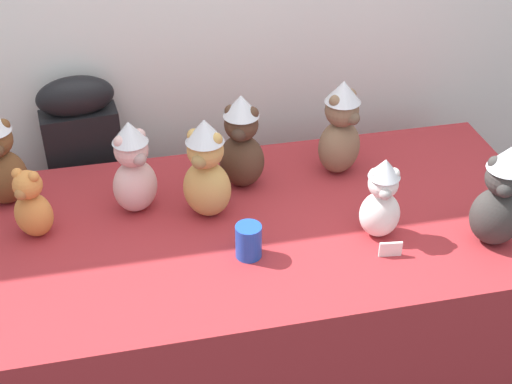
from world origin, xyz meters
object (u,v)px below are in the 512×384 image
object	(u,v)px
teddy_bear_blush	(133,168)
teddy_bear_mocha	(341,129)
teddy_bear_cocoa	(242,143)
teddy_bear_charcoal	(500,197)
teddy_bear_ginger	(32,205)
display_table	(256,305)
party_cup_blue	(249,241)
instrument_case	(91,194)
teddy_bear_snow	(381,199)
teddy_bear_honey	(206,170)

from	to	relation	value
teddy_bear_blush	teddy_bear_mocha	bearing A→B (deg)	-20.22
teddy_bear_cocoa	teddy_bear_charcoal	xyz separation A→B (m)	(0.69, -0.48, -0.00)
teddy_bear_mocha	teddy_bear_ginger	size ratio (longest dim) A/B	1.47
display_table	party_cup_blue	distance (m)	0.45
instrument_case	teddy_bear_cocoa	distance (m)	0.76
teddy_bear_ginger	instrument_case	bearing A→B (deg)	103.27
teddy_bear_charcoal	party_cup_blue	bearing A→B (deg)	-161.01
teddy_bear_snow	teddy_bear_charcoal	distance (m)	0.35
teddy_bear_blush	teddy_bear_ginger	world-z (taller)	teddy_bear_blush
teddy_bear_honey	teddy_bear_charcoal	world-z (taller)	teddy_bear_honey
display_table	party_cup_blue	bearing A→B (deg)	-110.03
display_table	teddy_bear_ginger	distance (m)	0.84
teddy_bear_mocha	display_table	bearing A→B (deg)	-175.54
instrument_case	teddy_bear_honey	world-z (taller)	teddy_bear_honey
teddy_bear_blush	teddy_bear_snow	xyz separation A→B (m)	(0.73, -0.30, -0.02)
teddy_bear_honey	teddy_bear_ginger	world-z (taller)	teddy_bear_honey
teddy_bear_mocha	teddy_bear_charcoal	world-z (taller)	teddy_bear_mocha
teddy_bear_cocoa	display_table	bearing A→B (deg)	-67.14
instrument_case	teddy_bear_snow	distance (m)	1.22
teddy_bear_blush	party_cup_blue	world-z (taller)	teddy_bear_blush
teddy_bear_charcoal	teddy_bear_honey	bearing A→B (deg)	-175.68
display_table	teddy_bear_snow	world-z (taller)	teddy_bear_snow
display_table	instrument_case	bearing A→B (deg)	131.94
teddy_bear_blush	teddy_bear_charcoal	bearing A→B (deg)	-47.85
teddy_bear_cocoa	teddy_bear_charcoal	distance (m)	0.84
display_table	teddy_bear_mocha	xyz separation A→B (m)	(0.35, 0.24, 0.54)
teddy_bear_mocha	teddy_bear_charcoal	size ratio (longest dim) A/B	1.02
party_cup_blue	teddy_bear_ginger	bearing A→B (deg)	158.68
instrument_case	teddy_bear_charcoal	bearing A→B (deg)	-40.47
teddy_bear_snow	teddy_bear_charcoal	size ratio (longest dim) A/B	0.81
teddy_bear_blush	teddy_bear_charcoal	world-z (taller)	teddy_bear_charcoal
display_table	party_cup_blue	size ratio (longest dim) A/B	17.64
display_table	teddy_bear_charcoal	distance (m)	0.91
teddy_bear_ginger	teddy_bear_charcoal	world-z (taller)	teddy_bear_charcoal
teddy_bear_charcoal	teddy_bear_ginger	bearing A→B (deg)	-167.70
teddy_bear_honey	teddy_bear_ginger	xyz separation A→B (m)	(-0.54, 0.01, -0.06)
display_table	teddy_bear_cocoa	bearing A→B (deg)	89.70
teddy_bear_snow	teddy_bear_cocoa	bearing A→B (deg)	145.13
teddy_bear_charcoal	teddy_bear_blush	bearing A→B (deg)	-174.97
teddy_bear_blush	teddy_bear_honey	bearing A→B (deg)	-45.14
teddy_bear_ginger	teddy_bear_charcoal	bearing A→B (deg)	15.92
teddy_bear_cocoa	teddy_bear_ginger	distance (m)	0.70
instrument_case	teddy_bear_ginger	size ratio (longest dim) A/B	4.29
teddy_bear_honey	instrument_case	bearing A→B (deg)	159.49
teddy_bear_blush	teddy_bear_honey	size ratio (longest dim) A/B	0.94
party_cup_blue	teddy_bear_charcoal	bearing A→B (deg)	-7.14
party_cup_blue	teddy_bear_honey	bearing A→B (deg)	109.63
party_cup_blue	instrument_case	bearing A→B (deg)	122.47
teddy_bear_snow	teddy_bear_mocha	bearing A→B (deg)	102.19
display_table	teddy_bear_honey	world-z (taller)	teddy_bear_honey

